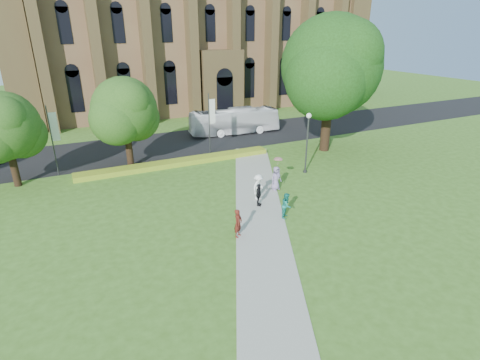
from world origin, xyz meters
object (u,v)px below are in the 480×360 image
large_tree (331,66)px  pedestrian_0 (238,223)px  streetlamp (307,136)px  tour_coach (234,121)px

large_tree → pedestrian_0: 20.86m
large_tree → pedestrian_0: bearing=-142.6°
streetlamp → pedestrian_0: streetlamp is taller
tour_coach → pedestrian_0: 23.92m
large_tree → pedestrian_0: size_ratio=7.39×
tour_coach → streetlamp: bearing=-174.4°
large_tree → pedestrian_0: (-15.49, -11.83, -7.43)m
large_tree → tour_coach: (-5.61, 9.95, -6.85)m
streetlamp → large_tree: (5.50, 4.50, 5.07)m
streetlamp → large_tree: large_tree is taller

